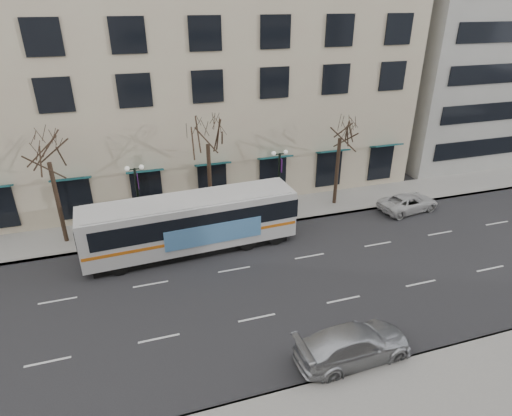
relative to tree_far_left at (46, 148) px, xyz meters
name	(u,v)px	position (x,y,z in m)	size (l,w,h in m)	color
ground	(245,292)	(10.00, -8.80, -6.70)	(160.00, 160.00, 0.00)	black
sidewalk_far	(275,211)	(15.00, 0.20, -6.62)	(80.00, 4.00, 0.15)	gray
building_hotel	(152,36)	(8.00, 12.20, 5.30)	(40.00, 20.00, 24.00)	#BFAB92
tree_far_left	(46,148)	(0.00, 0.00, 0.00)	(3.60, 3.60, 8.34)	black
tree_far_mid	(207,131)	(10.00, 0.00, 0.21)	(3.60, 3.60, 8.55)	black
tree_far_right	(341,126)	(20.00, 0.00, -0.28)	(3.60, 3.60, 8.06)	black
lamp_post_left	(138,197)	(5.01, -0.60, -3.75)	(1.22, 0.45, 5.21)	black
lamp_post_right	(279,180)	(15.01, -0.60, -3.75)	(1.22, 0.45, 5.21)	black
city_bus	(192,222)	(8.09, -3.40, -4.69)	(13.72, 3.69, 3.68)	silver
silver_car	(354,344)	(13.38, -15.00, -5.89)	(2.25, 5.54, 1.61)	#B2B4BA
white_pickup	(408,202)	(24.96, -2.68, -6.03)	(2.23, 4.83, 1.34)	silver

